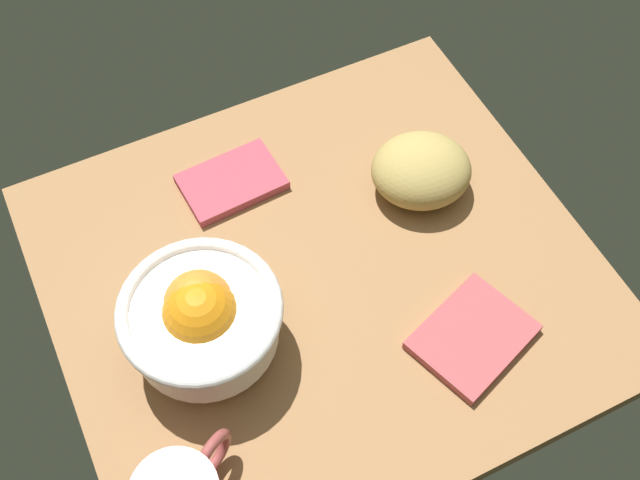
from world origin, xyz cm
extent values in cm
cube|color=#986C43|center=(0.00, 0.00, -1.50)|extent=(66.63, 60.96, 3.00)
cylinder|color=white|center=(-16.59, -3.03, 1.47)|extent=(9.78, 9.78, 2.93)
cylinder|color=white|center=(-16.59, -3.03, 5.95)|extent=(17.03, 17.03, 6.04)
torus|color=white|center=(-16.59, -3.03, 8.97)|extent=(18.63, 18.63, 1.60)
sphere|color=orange|center=(-16.30, -1.78, 7.67)|extent=(8.12, 8.12, 8.12)
sphere|color=orange|center=(-16.59, -3.03, 7.77)|extent=(8.64, 8.64, 8.64)
sphere|color=orange|center=(-16.59, -3.03, 7.66)|extent=(8.05, 8.05, 8.05)
sphere|color=orange|center=(-16.59, -3.03, 7.64)|extent=(7.94, 7.94, 7.94)
ellipsoid|color=tan|center=(17.38, 6.19, 3.78)|extent=(16.46, 15.64, 7.56)
cube|color=#B24555|center=(-5.08, 17.52, 0.72)|extent=(13.71, 9.57, 1.44)
cube|color=#AF4C4F|center=(12.00, -16.18, 0.68)|extent=(16.16, 14.43, 1.36)
torus|color=#994542|center=(-21.26, -17.17, 4.42)|extent=(5.81, 4.36, 6.15)
camera|label=1|loc=(-22.11, -44.73, 86.64)|focal=44.52mm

